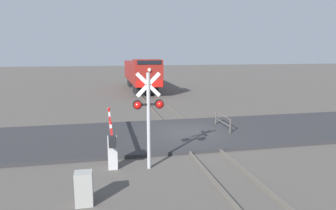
# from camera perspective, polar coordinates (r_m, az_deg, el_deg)

# --- Properties ---
(ground_plane) EXTENTS (160.00, 160.00, 0.00)m
(ground_plane) POSITION_cam_1_polar(r_m,az_deg,el_deg) (16.78, 3.47, -5.58)
(ground_plane) COLOR #514C47
(rail_track_left) EXTENTS (0.08, 80.00, 0.15)m
(rail_track_left) POSITION_cam_1_polar(r_m,az_deg,el_deg) (16.59, 1.08, -5.48)
(rail_track_left) COLOR #59544C
(rail_track_left) RESTS_ON ground_plane
(rail_track_right) EXTENTS (0.08, 80.00, 0.15)m
(rail_track_right) POSITION_cam_1_polar(r_m,az_deg,el_deg) (16.96, 5.82, -5.18)
(rail_track_right) COLOR #59544C
(rail_track_right) RESTS_ON ground_plane
(road_surface) EXTENTS (36.00, 6.31, 0.16)m
(road_surface) POSITION_cam_1_polar(r_m,az_deg,el_deg) (16.76, 3.48, -5.31)
(road_surface) COLOR #2D2D30
(road_surface) RESTS_ON ground_plane
(locomotive) EXTENTS (2.75, 14.24, 3.69)m
(locomotive) POSITION_cam_1_polar(r_m,az_deg,el_deg) (36.00, -5.11, 5.93)
(locomotive) COLOR black
(locomotive) RESTS_ON ground_plane
(crossing_signal) EXTENTS (1.18, 0.33, 3.76)m
(crossing_signal) POSITION_cam_1_polar(r_m,az_deg,el_deg) (11.53, -3.65, -1.04)
(crossing_signal) COLOR #ADADB2
(crossing_signal) RESTS_ON ground_plane
(crossing_gate) EXTENTS (0.36, 6.80, 1.40)m
(crossing_gate) POSITION_cam_1_polar(r_m,az_deg,el_deg) (12.95, -10.52, -6.41)
(crossing_gate) COLOR silver
(crossing_gate) RESTS_ON ground_plane
(utility_cabinet) EXTENTS (0.51, 0.44, 1.03)m
(utility_cabinet) POSITION_cam_1_polar(r_m,az_deg,el_deg) (9.66, -15.48, -14.84)
(utility_cabinet) COLOR #999993
(utility_cabinet) RESTS_ON ground_plane
(guard_railing) EXTENTS (0.08, 2.21, 0.95)m
(guard_railing) POSITION_cam_1_polar(r_m,az_deg,el_deg) (17.59, 10.20, -2.94)
(guard_railing) COLOR #4C4742
(guard_railing) RESTS_ON ground_plane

